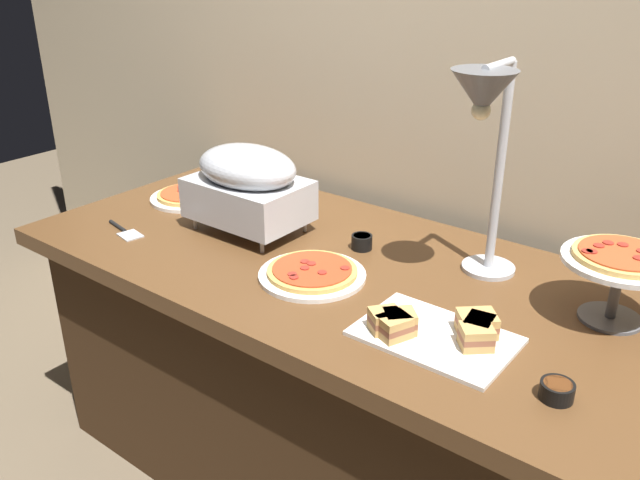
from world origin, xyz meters
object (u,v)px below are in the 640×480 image
(pizza_plate_center, at_px, (312,273))
(serving_spatula, at_px, (124,231))
(sauce_cup_far, at_px, (557,390))
(heat_lamp, at_px, (486,118))
(pizza_plate_front, at_px, (189,196))
(pizza_plate_raised_stand, at_px, (620,265))
(chafing_dish, at_px, (248,184))
(sauce_cup_near, at_px, (362,241))
(sandwich_platter, at_px, (437,330))

(pizza_plate_center, bearing_deg, serving_spatula, -169.70)
(pizza_plate_center, xyz_separation_m, sauce_cup_far, (0.68, -0.11, 0.01))
(heat_lamp, xyz_separation_m, pizza_plate_front, (-1.03, -0.02, -0.42))
(pizza_plate_raised_stand, xyz_separation_m, sauce_cup_far, (0.01, -0.36, -0.12))
(chafing_dish, distance_m, pizza_plate_front, 0.37)
(heat_lamp, xyz_separation_m, pizza_plate_raised_stand, (0.33, 0.05, -0.29))
(chafing_dish, distance_m, sauce_cup_far, 1.06)
(heat_lamp, distance_m, serving_spatula, 1.11)
(chafing_dish, relative_size, serving_spatula, 1.98)
(serving_spatula, bearing_deg, sauce_cup_far, 0.38)
(heat_lamp, bearing_deg, pizza_plate_center, -148.97)
(pizza_plate_center, xyz_separation_m, sauce_cup_near, (0.00, 0.23, 0.01))
(heat_lamp, distance_m, sauce_cup_near, 0.54)
(serving_spatula, bearing_deg, heat_lamp, 18.23)
(sandwich_platter, distance_m, sauce_cup_far, 0.29)
(pizza_plate_center, xyz_separation_m, sandwich_platter, (0.40, -0.06, 0.01))
(pizza_plate_front, bearing_deg, sauce_cup_far, -12.22)
(sauce_cup_far, bearing_deg, sandwich_platter, 171.36)
(sandwich_platter, relative_size, serving_spatula, 1.96)
(pizza_plate_center, relative_size, sauce_cup_far, 4.26)
(sandwich_platter, height_order, sauce_cup_near, sandwich_platter)
(chafing_dish, xyz_separation_m, heat_lamp, (0.69, 0.08, 0.29))
(sandwich_platter, relative_size, sauce_cup_far, 5.13)
(chafing_dish, height_order, pizza_plate_center, chafing_dish)
(sauce_cup_far, bearing_deg, pizza_plate_raised_stand, 90.95)
(heat_lamp, distance_m, sandwich_platter, 0.49)
(sandwich_platter, xyz_separation_m, serving_spatula, (-1.03, -0.05, -0.02))
(sandwich_platter, xyz_separation_m, sauce_cup_far, (0.28, -0.04, -0.00))
(sandwich_platter, xyz_separation_m, sauce_cup_near, (-0.40, 0.29, -0.00))
(sauce_cup_near, relative_size, sauce_cup_far, 0.90)
(sauce_cup_near, height_order, sauce_cup_far, sauce_cup_near)
(pizza_plate_front, xyz_separation_m, sandwich_platter, (1.08, -0.25, 0.01))
(pizza_plate_front, bearing_deg, sauce_cup_near, 2.97)
(pizza_plate_front, relative_size, sauce_cup_far, 3.88)
(sandwich_platter, relative_size, sauce_cup_near, 5.69)
(sandwich_platter, bearing_deg, heat_lamp, 101.77)
(chafing_dish, height_order, pizza_plate_raised_stand, chafing_dish)
(chafing_dish, relative_size, pizza_plate_raised_stand, 1.31)
(pizza_plate_raised_stand, bearing_deg, sauce_cup_far, -89.05)
(pizza_plate_front, height_order, pizza_plate_raised_stand, pizza_plate_raised_stand)
(chafing_dish, bearing_deg, heat_lamp, 6.40)
(sandwich_platter, height_order, serving_spatula, sandwich_platter)
(heat_lamp, height_order, pizza_plate_raised_stand, heat_lamp)
(pizza_plate_front, xyz_separation_m, pizza_plate_raised_stand, (1.36, 0.07, 0.13))
(pizza_plate_raised_stand, bearing_deg, serving_spatula, -164.07)
(chafing_dish, distance_m, sandwich_platter, 0.78)
(chafing_dish, xyz_separation_m, sandwich_platter, (0.74, -0.19, -0.12))
(pizza_plate_center, distance_m, sandwich_platter, 0.40)
(pizza_plate_front, relative_size, pizza_plate_center, 0.91)
(serving_spatula, bearing_deg, pizza_plate_raised_stand, 15.93)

